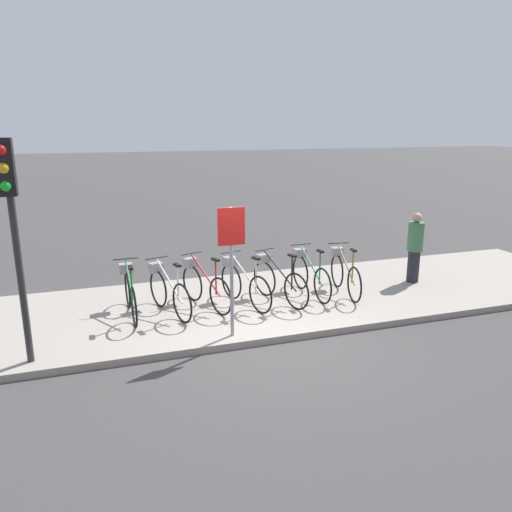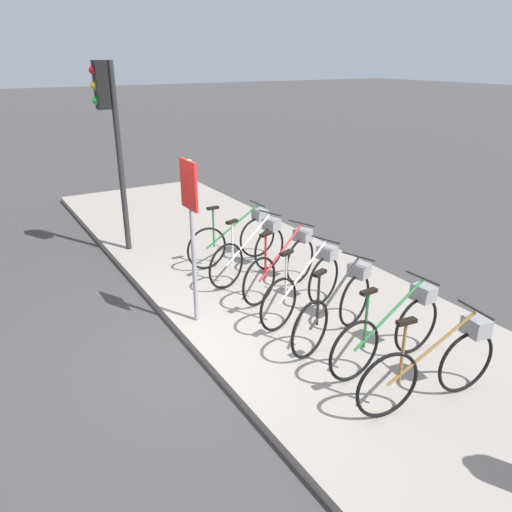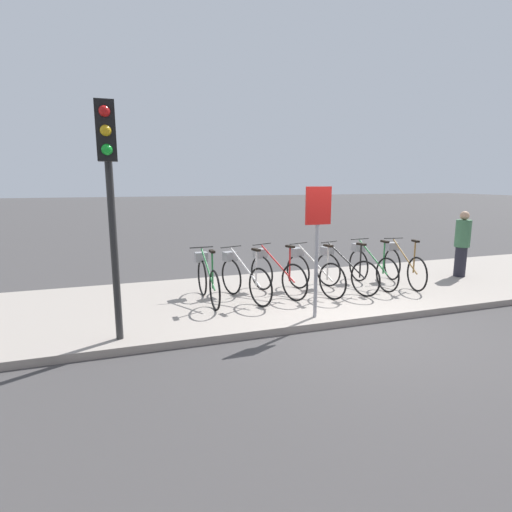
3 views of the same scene
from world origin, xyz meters
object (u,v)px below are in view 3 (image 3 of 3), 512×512
Objects in this scene: parked_bicycle_5 at (370,265)px; parked_bicycle_6 at (402,264)px; parked_bicycle_0 at (207,278)px; pedestrian at (462,243)px; sign_post at (317,230)px; parked_bicycle_1 at (242,276)px; parked_bicycle_2 at (274,272)px; traffic_light at (109,173)px; parked_bicycle_4 at (343,269)px; parked_bicycle_3 at (311,271)px.

parked_bicycle_5 is 1.01× the size of parked_bicycle_6.
parked_bicycle_6 is at bearing -1.54° from parked_bicycle_0.
sign_post reaches higher than pedestrian.
parked_bicycle_1 is 0.97× the size of parked_bicycle_6.
parked_bicycle_2 and parked_bicycle_5 have the same top height.
sign_post is at bearing -161.44° from pedestrian.
parked_bicycle_5 is (2.20, -0.01, 0.00)m from parked_bicycle_2.
parked_bicycle_4 is at bearing 17.63° from traffic_light.
parked_bicycle_1 is 0.51× the size of traffic_light.
parked_bicycle_3 is at bearing -177.51° from pedestrian.
parked_bicycle_3 is at bearing 177.37° from parked_bicycle_4.
traffic_light is (-2.94, -1.57, 1.88)m from parked_bicycle_2.
sign_post is at bearing -113.50° from parked_bicycle_3.
parked_bicycle_4 is 4.96m from traffic_light.
parked_bicycle_1 is 2.14m from parked_bicycle_4.
parked_bicycle_5 and parked_bicycle_6 have the same top height.
parked_bicycle_6 is (2.93, -0.15, 0.00)m from parked_bicycle_2.
parked_bicycle_4 is at bearing -1.18° from parked_bicycle_1.
sign_post is at bearing 1.01° from traffic_light.
parked_bicycle_4 and parked_bicycle_6 have the same top height.
parked_bicycle_3 is (0.74, -0.14, 0.00)m from parked_bicycle_2.
parked_bicycle_5 is (0.76, 0.16, 0.00)m from parked_bicycle_4.
parked_bicycle_2 is 4.76m from pedestrian.
parked_bicycle_0 is at bearing 178.46° from parked_bicycle_6.
pedestrian is at bearing 18.56° from sign_post.
sign_post reaches higher than parked_bicycle_4.
parked_bicycle_5 is at bearing 2.31° from parked_bicycle_1.
parked_bicycle_6 is at bearing 13.57° from traffic_light.
parked_bicycle_2 is at bearing -179.62° from pedestrian.
parked_bicycle_5 is 2.57m from pedestrian.
parked_bicycle_0 is 6.13m from pedestrian.
sign_post is (3.09, 0.05, -0.87)m from traffic_light.
traffic_light reaches higher than parked_bicycle_1.
parked_bicycle_1 is at bearing 121.57° from sign_post.
parked_bicycle_2 is 0.99× the size of parked_bicycle_4.
parked_bicycle_0 is 1.04× the size of parked_bicycle_3.
pedestrian reaches higher than parked_bicycle_0.
parked_bicycle_2 and parked_bicycle_4 have the same top height.
pedestrian reaches higher than parked_bicycle_6.
parked_bicycle_3 is 1.47m from parked_bicycle_5.
parked_bicycle_1 is at bearing -178.29° from pedestrian.
pedestrian is at bearing 1.01° from parked_bicycle_5.
parked_bicycle_6 is 0.52× the size of traffic_light.
parked_bicycle_4 is (1.44, -0.17, 0.00)m from parked_bicycle_2.
parked_bicycle_3 is 1.80m from sign_post.
pedestrian is at bearing 3.57° from parked_bicycle_4.
pedestrian reaches higher than parked_bicycle_1.
parked_bicycle_6 is at bearing -0.31° from parked_bicycle_1.
parked_bicycle_5 is 0.53× the size of traffic_light.
parked_bicycle_1 is 3.63m from parked_bicycle_6.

